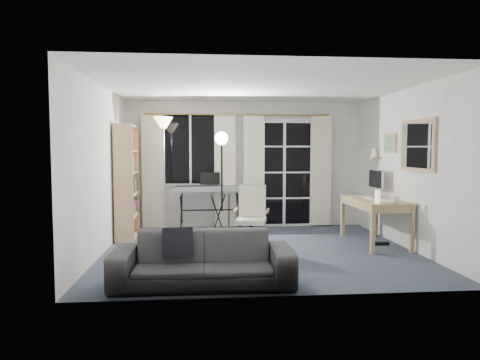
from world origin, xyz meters
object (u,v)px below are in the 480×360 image
(office_chair, at_px, (252,212))
(desk, at_px, (375,205))
(studio_light, at_px, (222,150))
(sofa, at_px, (203,250))
(monitor, at_px, (376,180))
(mug, at_px, (395,199))
(bookshelf, at_px, (125,185))
(keyboard_piano, at_px, (210,189))
(torchiere_lamp, at_px, (164,141))

(office_chair, bearing_deg, desk, 18.66)
(studio_light, xyz_separation_m, sofa, (-0.33, -2.74, -1.09))
(monitor, height_order, mug, monitor)
(mug, bearing_deg, bookshelf, 162.32)
(office_chair, xyz_separation_m, sofa, (-0.72, -1.59, -0.18))
(office_chair, height_order, sofa, office_chair)
(keyboard_piano, distance_m, mug, 3.28)
(bookshelf, height_order, sofa, bookshelf)
(desk, distance_m, mug, 0.53)
(torchiere_lamp, height_order, desk, torchiere_lamp)
(keyboard_piano, bearing_deg, office_chair, -70.92)
(office_chair, bearing_deg, sofa, -102.66)
(keyboard_piano, xyz_separation_m, sofa, (-0.14, -3.25, -0.37))
(studio_light, height_order, sofa, studio_light)
(keyboard_piano, distance_m, desk, 2.93)
(torchiere_lamp, bearing_deg, mug, -20.84)
(desk, xyz_separation_m, mug, (0.10, -0.50, 0.15))
(keyboard_piano, height_order, monitor, monitor)
(torchiere_lamp, height_order, studio_light, torchiere_lamp)
(keyboard_piano, bearing_deg, mug, -36.19)
(monitor, bearing_deg, keyboard_piano, 159.94)
(torchiere_lamp, xyz_separation_m, studio_light, (0.98, 0.10, -0.16))
(studio_light, distance_m, mug, 2.93)
(torchiere_lamp, bearing_deg, desk, -13.65)
(studio_light, xyz_separation_m, office_chair, (0.39, -1.15, -0.91))
(office_chair, height_order, monitor, monitor)
(office_chair, bearing_deg, mug, 4.61)
(keyboard_piano, height_order, mug, keyboard_piano)
(keyboard_piano, height_order, sofa, keyboard_piano)
(torchiere_lamp, relative_size, sofa, 1.03)
(keyboard_piano, xyz_separation_m, desk, (2.57, -1.42, -0.13))
(keyboard_piano, height_order, desk, keyboard_piano)
(bookshelf, bearing_deg, desk, -13.88)
(bookshelf, distance_m, torchiere_lamp, 0.98)
(torchiere_lamp, relative_size, keyboard_piano, 1.47)
(desk, xyz_separation_m, sofa, (-2.70, -1.83, -0.24))
(monitor, bearing_deg, studio_light, 169.08)
(keyboard_piano, bearing_deg, bookshelf, -157.45)
(bookshelf, xyz_separation_m, monitor, (4.20, -0.36, 0.08))
(office_chair, xyz_separation_m, desk, (1.98, 0.24, 0.06))
(torchiere_lamp, distance_m, sofa, 2.99)
(office_chair, relative_size, monitor, 1.88)
(studio_light, bearing_deg, mug, -25.18)
(keyboard_piano, height_order, studio_light, studio_light)
(keyboard_piano, bearing_deg, desk, -29.38)
(desk, height_order, monitor, monitor)
(bookshelf, distance_m, office_chair, 2.30)
(bookshelf, height_order, office_chair, bookshelf)
(bookshelf, bearing_deg, studio_light, 1.15)
(sofa, bearing_deg, monitor, 39.28)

